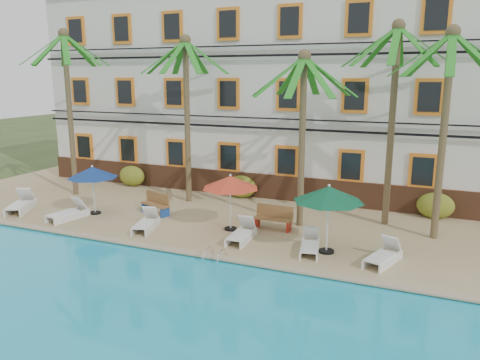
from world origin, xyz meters
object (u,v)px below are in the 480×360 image
at_px(lounger_a, 21,204).
at_px(bench_left, 157,203).
at_px(lounger_d, 242,233).
at_px(lounger_f, 383,255).
at_px(umbrella_red, 230,183).
at_px(bench_right, 274,217).
at_px(palm_d, 394,97).
at_px(umbrella_green, 329,194).
at_px(lounger_c, 146,223).
at_px(pool_ladder, 215,259).
at_px(palm_b, 187,97).
at_px(palm_e, 446,105).
at_px(palm_c, 303,114).
at_px(umbrella_blue, 93,173).
at_px(palm_a, 68,91).
at_px(lounger_e, 310,245).
at_px(lounger_b, 68,213).

bearing_deg(lounger_a, bench_left, 18.60).
relative_size(lounger_d, lounger_f, 0.98).
relative_size(umbrella_red, lounger_f, 1.21).
bearing_deg(bench_right, palm_d, 31.24).
xyz_separation_m(umbrella_green, lounger_c, (-7.01, -0.32, -1.76)).
bearing_deg(lounger_a, pool_ladder, -9.27).
bearing_deg(bench_left, lounger_d, -19.74).
relative_size(palm_b, palm_e, 1.01).
xyz_separation_m(palm_c, lounger_a, (-11.91, -2.81, -4.11)).
height_order(umbrella_blue, bench_left, umbrella_blue).
distance_m(palm_a, lounger_f, 16.38).
bearing_deg(umbrella_red, bench_right, 26.35).
xyz_separation_m(lounger_c, lounger_d, (3.92, 0.27, 0.00)).
relative_size(lounger_c, bench_left, 1.16).
distance_m(lounger_c, bench_left, 2.11).
bearing_deg(bench_right, lounger_d, -110.34).
height_order(umbrella_blue, umbrella_green, umbrella_green).
relative_size(umbrella_blue, lounger_d, 1.20).
relative_size(palm_a, lounger_e, 4.64).
height_order(palm_b, palm_e, palm_b).
xyz_separation_m(palm_e, umbrella_green, (-3.34, -2.97, -2.82)).
relative_size(lounger_c, lounger_f, 1.00).
height_order(lounger_a, lounger_b, lounger_a).
bearing_deg(lounger_d, bench_right, 69.66).
relative_size(palm_b, pool_ladder, 10.28).
xyz_separation_m(palm_b, palm_e, (10.84, -1.05, -0.06)).
xyz_separation_m(palm_a, lounger_c, (6.42, -3.31, -4.87)).
bearing_deg(palm_a, lounger_e, -13.87).
xyz_separation_m(lounger_b, pool_ladder, (7.54, -1.57, -0.27)).
bearing_deg(umbrella_red, palm_a, 167.67).
distance_m(umbrella_red, lounger_d, 2.07).
bearing_deg(palm_b, pool_ladder, -54.58).
distance_m(lounger_f, bench_right, 4.74).
xyz_separation_m(umbrella_red, lounger_c, (-3.05, -1.24, -1.62)).
bearing_deg(palm_a, lounger_b, -52.10).
distance_m(palm_c, lounger_f, 6.10).
xyz_separation_m(palm_d, bench_right, (-3.94, -2.39, -4.59)).
bearing_deg(pool_ladder, lounger_b, 168.27).
height_order(umbrella_green, lounger_e, umbrella_green).
bearing_deg(umbrella_blue, palm_d, 16.29).
height_order(palm_d, umbrella_blue, palm_d).
relative_size(palm_c, umbrella_red, 3.08).
bearing_deg(pool_ladder, umbrella_blue, 159.59).
relative_size(palm_b, palm_d, 0.97).
bearing_deg(palm_e, palm_b, 174.48).
distance_m(palm_c, umbrella_red, 3.78).
bearing_deg(bench_left, bench_right, 0.30).
bearing_deg(palm_c, lounger_c, -152.29).
xyz_separation_m(lounger_c, bench_right, (4.55, 1.98, 0.20)).
relative_size(palm_a, lounger_a, 3.83).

